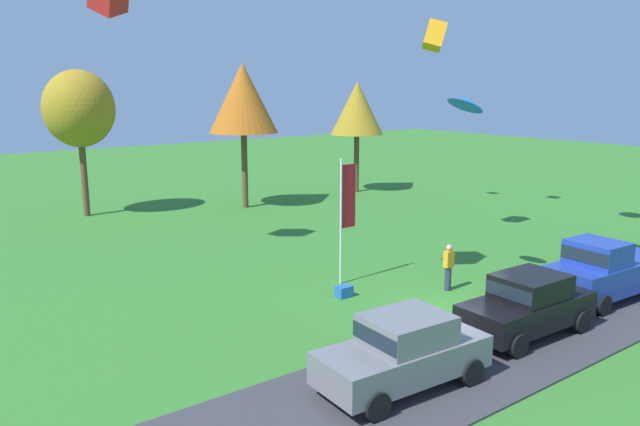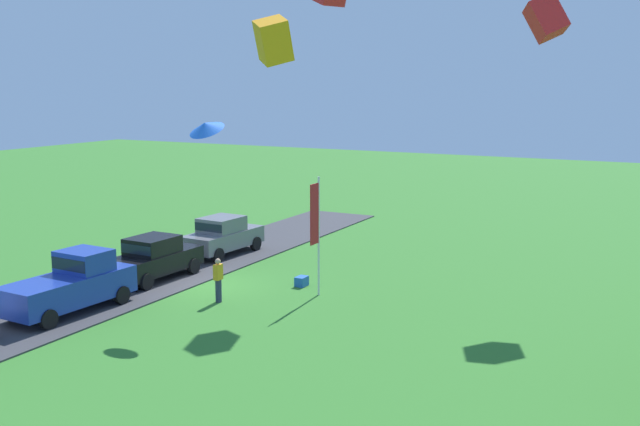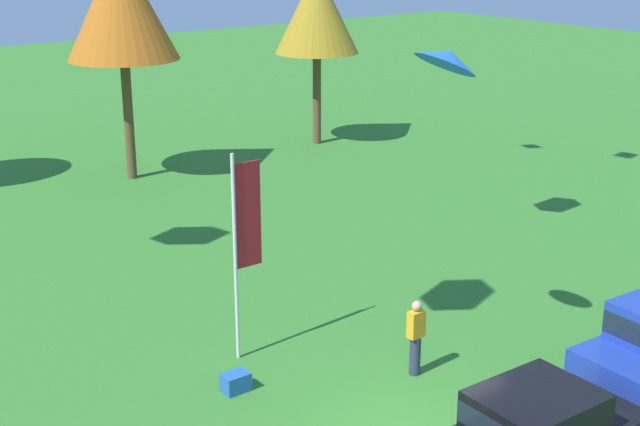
% 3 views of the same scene
% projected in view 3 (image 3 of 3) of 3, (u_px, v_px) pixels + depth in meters
% --- Properties ---
extents(person_beside_suv, '(0.36, 0.24, 1.71)m').
position_uv_depth(person_beside_suv, '(416.00, 337.00, 18.97)').
color(person_beside_suv, '#2D334C').
rests_on(person_beside_suv, ground).
extents(tree_far_right, '(4.05, 4.05, 8.55)m').
position_uv_depth(tree_far_right, '(121.00, 4.00, 31.86)').
color(tree_far_right, brown).
rests_on(tree_far_right, ground).
extents(tree_right_of_center, '(3.56, 3.56, 7.51)m').
position_uv_depth(tree_right_of_center, '(317.00, 11.00, 37.41)').
color(tree_right_of_center, brown).
rests_on(tree_right_of_center, ground).
extents(flag_banner, '(0.71, 0.08, 4.72)m').
position_uv_depth(flag_banner, '(244.00, 230.00, 19.17)').
color(flag_banner, silver).
rests_on(flag_banner, ground).
extents(cooler_box, '(0.56, 0.40, 0.40)m').
position_uv_depth(cooler_box, '(236.00, 382.00, 18.49)').
color(cooler_box, blue).
rests_on(cooler_box, ground).
extents(kite_delta_near_flag, '(1.45, 1.44, 0.83)m').
position_uv_depth(kite_delta_near_flag, '(448.00, 58.00, 17.64)').
color(kite_delta_near_flag, blue).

